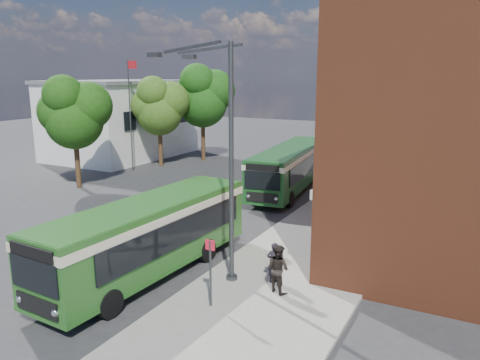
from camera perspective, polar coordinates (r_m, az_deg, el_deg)
The scene contains 14 objects.
ground at distance 22.76m, azimuth -10.17°, elevation -7.69°, with size 120.00×120.00×0.00m, color #2C2C2F.
pavement at distance 26.65m, azimuth 12.93°, elevation -4.58°, with size 6.00×48.00×0.15m, color gray.
kerb_line at distance 27.56m, azimuth 6.79°, elevation -3.91°, with size 0.12×48.00×0.01m, color beige.
white_building at distance 46.92m, azimuth -14.28°, elevation 7.26°, with size 9.40×13.40×7.30m.
flagpole at distance 39.42m, azimuth -13.21°, elevation 8.19°, with size 0.95×0.10×9.00m.
street_lamp at distance 17.24m, azimuth -2.13°, elevation 2.42°, with size 2.96×2.38×9.00m.
bus_stop_sign at distance 16.01m, azimuth -3.63°, elevation -10.74°, with size 0.35×0.08×2.52m.
bus_front at distance 18.89m, azimuth -11.11°, elevation -6.17°, with size 3.11×10.48×3.02m.
bus_rear at distance 32.22m, azimuth 6.13°, elevation 1.90°, with size 3.82×12.07×3.02m.
pedestrian_a at distance 17.94m, azimuth 4.21°, elevation -10.02°, with size 0.58×0.38×1.59m, color black.
pedestrian_b at distance 17.20m, azimuth 4.68°, elevation -10.70°, with size 0.87×0.68×1.79m, color black.
tree_left at distance 34.38m, azimuth -19.63°, elevation 7.82°, with size 4.66×4.43×7.87m.
tree_mid at distance 40.80m, azimuth -9.83°, elevation 8.93°, with size 4.59×4.36×7.75m.
tree_right at distance 42.96m, azimuth -4.57°, elevation 10.24°, with size 5.22×4.97×8.82m.
Camera 1 is at (13.32, -16.68, 7.91)m, focal length 35.00 mm.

